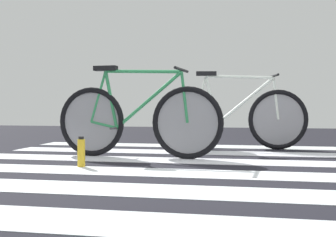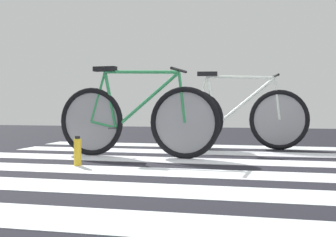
% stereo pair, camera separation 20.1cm
% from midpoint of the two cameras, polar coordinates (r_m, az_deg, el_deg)
% --- Properties ---
extents(ground, '(18.00, 14.00, 0.02)m').
position_cam_midpoint_polar(ground, '(3.78, 5.38, -6.54)').
color(ground, black).
extents(crosswalk_markings, '(5.40, 5.02, 0.00)m').
position_cam_midpoint_polar(crosswalk_markings, '(3.52, 5.06, -6.95)').
color(crosswalk_markings, silver).
rests_on(crosswalk_markings, ground).
extents(bicycle_1_of_2, '(1.74, 0.52, 0.93)m').
position_cam_midpoint_polar(bicycle_1_of_2, '(4.58, -5.07, -0.13)').
color(bicycle_1_of_2, black).
rests_on(bicycle_1_of_2, ground).
extents(bicycle_2_of_2, '(1.72, 0.54, 0.93)m').
position_cam_midpoint_polar(bicycle_2_of_2, '(5.46, 7.41, 0.16)').
color(bicycle_2_of_2, black).
rests_on(bicycle_2_of_2, ground).
extents(water_bottle, '(0.06, 0.06, 0.26)m').
position_cam_midpoint_polar(water_bottle, '(3.98, -12.24, -4.19)').
color(water_bottle, gold).
rests_on(water_bottle, ground).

